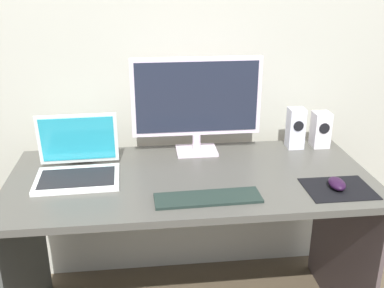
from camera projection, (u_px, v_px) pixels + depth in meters
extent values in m
cube|color=#B2B2A2|center=(180.00, 29.00, 2.01)|extent=(6.00, 0.04, 2.50)
cube|color=#494842|center=(190.00, 178.00, 1.81)|extent=(1.44, 0.68, 0.03)
cube|color=#424641|center=(27.00, 266.00, 1.87)|extent=(0.02, 0.64, 0.70)
cube|color=#4D4140|center=(342.00, 245.00, 2.01)|extent=(0.02, 0.64, 0.70)
cube|color=silver|center=(197.00, 150.00, 2.03)|extent=(0.18, 0.14, 0.01)
cylinder|color=silver|center=(197.00, 142.00, 2.02)|extent=(0.04, 0.04, 0.07)
cube|color=silver|center=(197.00, 97.00, 1.94)|extent=(0.56, 0.02, 0.34)
cube|color=#1E2333|center=(197.00, 97.00, 1.93)|extent=(0.53, 0.00, 0.31)
cube|color=white|center=(321.00, 130.00, 2.07)|extent=(0.08, 0.08, 0.16)
cylinder|color=black|center=(324.00, 128.00, 2.02)|extent=(0.05, 0.00, 0.05)
cube|color=silver|center=(296.00, 128.00, 2.05)|extent=(0.07, 0.07, 0.19)
cylinder|color=black|center=(299.00, 126.00, 2.01)|extent=(0.05, 0.00, 0.05)
cube|color=white|center=(78.00, 178.00, 1.76)|extent=(0.33, 0.24, 0.02)
cube|color=black|center=(77.00, 177.00, 1.74)|extent=(0.29, 0.18, 0.00)
cube|color=white|center=(78.00, 139.00, 1.83)|extent=(0.32, 0.05, 0.22)
cube|color=#26A5BF|center=(78.00, 139.00, 1.83)|extent=(0.29, 0.04, 0.19)
sphere|color=silver|center=(81.00, 139.00, 1.95)|extent=(0.18, 0.18, 0.18)
cube|color=#1C2A24|center=(208.00, 198.00, 1.62)|extent=(0.39, 0.12, 0.01)
cube|color=black|center=(338.00, 189.00, 1.69)|extent=(0.25, 0.20, 0.00)
ellipsoid|color=black|center=(337.00, 184.00, 1.69)|extent=(0.07, 0.10, 0.04)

